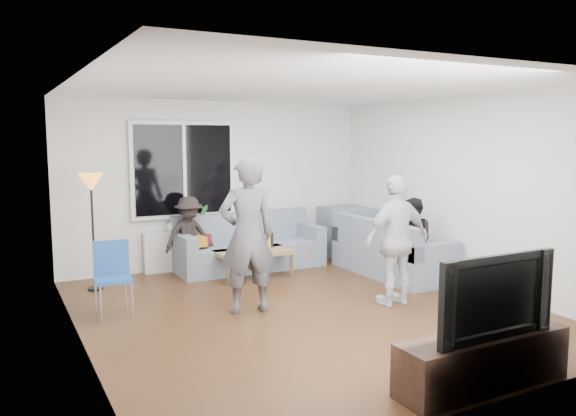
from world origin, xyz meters
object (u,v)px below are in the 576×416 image
floor_lamp (93,233)px  spectator_back (189,236)px  side_chair (113,280)px  player_right (397,240)px  player_left (247,235)px  sofa_back_section (250,241)px  spectator_right (413,240)px  tv_console (483,361)px  sofa_right_section (392,246)px  television (486,294)px  coffee_table (254,263)px

floor_lamp → spectator_back: size_ratio=1.33×
side_chair → player_right: (3.16, -1.11, 0.37)m
player_left → floor_lamp: bearing=-44.4°
sofa_back_section → spectator_right: 2.51m
sofa_back_section → tv_console: size_ratio=1.44×
floor_lamp → spectator_right: size_ratio=1.30×
player_right → spectator_right: bearing=-141.4°
sofa_right_section → player_right: (-0.91, -1.24, 0.37)m
sofa_right_section → player_right: size_ratio=1.26×
spectator_right → side_chair: bearing=-91.2°
player_left → television: (0.90, -2.75, -0.13)m
sofa_back_section → spectator_back: 0.98m
side_chair → spectator_right: bearing=0.9°
television → spectator_right: bearing=59.3°
coffee_table → player_right: size_ratio=0.69×
spectator_back → tv_console: size_ratio=0.74×
sofa_right_section → player_right: player_right is taller
floor_lamp → spectator_right: bearing=-22.1°
sofa_back_section → player_right: size_ratio=1.44×
player_left → spectator_right: 2.67m
sofa_right_section → spectator_right: spectator_right is taller
television → floor_lamp: bearing=116.9°
spectator_right → spectator_back: 3.26m
spectator_back → player_left: bearing=-95.5°
sofa_right_section → player_left: player_left is taller
side_chair → spectator_right: (4.07, -0.35, 0.17)m
tv_console → side_chair: bearing=125.3°
sofa_back_section → spectator_right: bearing=-46.9°
spectator_right → tv_console: bearing=-27.1°
floor_lamp → tv_console: bearing=-63.1°
player_right → television: player_right is taller
sofa_right_section → tv_console: 3.84m
coffee_table → spectator_back: bearing=144.7°
sofa_right_section → floor_lamp: 4.25m
coffee_table → side_chair: side_chair is taller
side_chair → spectator_back: spectator_back is taller
side_chair → floor_lamp: 1.35m
coffee_table → spectator_right: (1.89, -1.30, 0.40)m
side_chair → sofa_back_section: bearing=38.0°
side_chair → player_right: bearing=-13.6°
spectator_right → tv_console: 3.44m
floor_lamp → spectator_back: (1.39, 0.21, -0.19)m
player_left → player_right: (1.73, -0.57, -0.12)m
player_right → television: bearing=67.8°
sofa_right_section → spectator_back: (-2.68, 1.39, 0.16)m
player_left → spectator_back: 2.08m
sofa_back_section → coffee_table: 0.60m
sofa_right_section → spectator_right: size_ratio=1.67×
player_right → spectator_back: 3.17m
player_right → spectator_right: 1.21m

